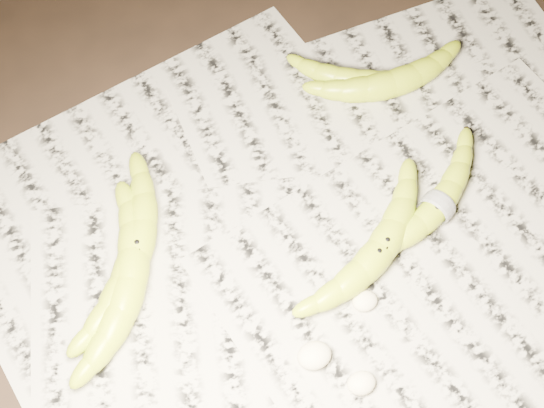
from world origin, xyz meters
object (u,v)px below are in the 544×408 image
object	(u,v)px
banana_left_b	(129,282)
banana_center	(380,249)
banana_left_a	(135,254)
banana_upper_b	(392,82)
banana_taped	(438,206)
banana_upper_a	(358,79)

from	to	relation	value
banana_left_b	banana_center	xyz separation A→B (m)	(0.29, -0.06, -0.00)
banana_left_a	banana_upper_b	distance (m)	0.41
banana_taped	banana_left_b	bearing A→B (deg)	145.14
banana_left_b	banana_upper_b	size ratio (longest dim) A/B	1.14
banana_upper_a	banana_upper_b	bearing A→B (deg)	-2.63
banana_left_a	banana_left_b	size ratio (longest dim) A/B	1.06
banana_upper_b	banana_upper_a	bearing A→B (deg)	151.57
banana_taped	banana_upper_a	size ratio (longest dim) A/B	1.23
banana_left_a	banana_left_b	bearing A→B (deg)	-174.38
banana_left_a	banana_upper_a	size ratio (longest dim) A/B	1.38
banana_left_b	banana_upper_b	distance (m)	0.43
banana_left_b	banana_left_a	bearing A→B (deg)	1.11
banana_center	banana_upper_b	bearing A→B (deg)	29.08
banana_left_b	banana_taped	xyz separation A→B (m)	(0.38, -0.03, -0.00)
banana_left_a	banana_taped	distance (m)	0.37
banana_taped	banana_upper_a	xyz separation A→B (m)	(-0.02, 0.21, -0.00)
banana_left_a	banana_center	size ratio (longest dim) A/B	1.07
banana_left_b	banana_upper_a	xyz separation A→B (m)	(0.36, 0.18, -0.00)
banana_left_b	banana_center	bearing A→B (deg)	-74.93
banana_left_b	banana_center	size ratio (longest dim) A/B	1.00
banana_left_b	banana_taped	world-z (taller)	banana_left_b
banana_left_a	banana_upper_b	bearing A→B (deg)	-40.75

